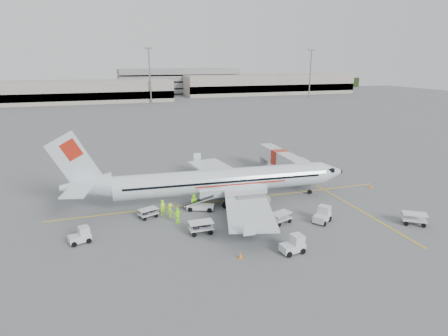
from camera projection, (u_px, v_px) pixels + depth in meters
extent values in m
plane|color=#56595B|center=(229.00, 200.00, 48.20)|extent=(360.00, 360.00, 0.00)
cube|color=yellow|center=(229.00, 200.00, 48.20)|extent=(44.00, 0.20, 0.01)
cube|color=yellow|center=(360.00, 210.00, 44.99)|extent=(0.20, 20.00, 0.01)
cone|color=orange|center=(371.00, 186.00, 52.82)|extent=(0.37, 0.37, 0.61)
cone|color=orange|center=(181.00, 179.00, 56.02)|extent=(0.35, 0.35, 0.57)
cone|color=orange|center=(240.00, 255.00, 34.12)|extent=(0.38, 0.38, 0.62)
imported|color=#A4FF1C|center=(163.00, 208.00, 43.34)|extent=(0.81, 0.66, 1.90)
imported|color=#A4FF1C|center=(194.00, 202.00, 45.13)|extent=(1.13, 1.04, 1.87)
imported|color=#A4FF1C|center=(170.00, 210.00, 42.82)|extent=(1.02, 1.24, 1.68)
imported|color=#A4FF1C|center=(178.00, 215.00, 41.23)|extent=(1.17, 0.88, 1.85)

